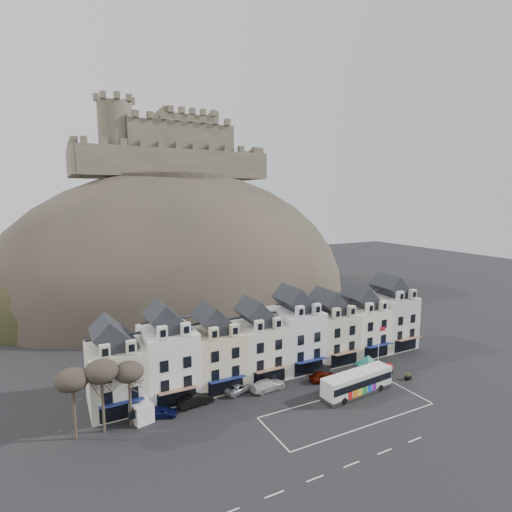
{
  "coord_description": "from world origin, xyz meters",
  "views": [
    {
      "loc": [
        -29.94,
        -35.32,
        26.68
      ],
      "look_at": [
        0.59,
        24.0,
        16.95
      ],
      "focal_mm": 28.0,
      "sensor_mm": 36.0,
      "label": 1
    }
  ],
  "objects": [
    {
      "name": "castle",
      "position": [
        0.51,
        75.93,
        40.19
      ],
      "size": [
        50.2,
        22.2,
        22.0
      ],
      "color": "brown",
      "rests_on": "ground"
    },
    {
      "name": "planter_east",
      "position": [
        15.65,
        4.02,
        0.5
      ],
      "size": [
        1.12,
        0.73,
        1.05
      ],
      "rotation": [
        0.0,
        0.0,
        0.18
      ],
      "color": "black",
      "rests_on": "ground"
    },
    {
      "name": "car_charcoal",
      "position": [
        6.0,
        12.0,
        0.61
      ],
      "size": [
        3.91,
        2.66,
        1.22
      ],
      "primitive_type": "imported",
      "rotation": [
        0.0,
        0.0,
        1.98
      ],
      "color": "black",
      "rests_on": "ground"
    },
    {
      "name": "tree_left_far",
      "position": [
        -29.0,
        10.5,
        6.9
      ],
      "size": [
        3.61,
        3.61,
        8.24
      ],
      "color": "#3C3226",
      "rests_on": "ground"
    },
    {
      "name": "bus",
      "position": [
        5.96,
        4.15,
        1.74
      ],
      "size": [
        11.3,
        3.5,
        3.14
      ],
      "rotation": [
        0.0,
        0.0,
        0.08
      ],
      "color": "#262628",
      "rests_on": "ground"
    },
    {
      "name": "townhouse_terrace",
      "position": [
        0.15,
        15.97,
        5.3
      ],
      "size": [
        54.4,
        9.35,
        11.8
      ],
      "color": "beige",
      "rests_on": "ground"
    },
    {
      "name": "car_silver",
      "position": [
        -8.25,
        12.0,
        0.61
      ],
      "size": [
        4.73,
        3.21,
        1.22
      ],
      "primitive_type": "imported",
      "rotation": [
        0.0,
        0.0,
        1.87
      ],
      "color": "#A1A5A9",
      "rests_on": "ground"
    },
    {
      "name": "flagpole",
      "position": [
        13.47,
        7.87,
        4.28
      ],
      "size": [
        1.08,
        0.24,
        7.5
      ],
      "rotation": [
        0.0,
        0.0,
        -0.16
      ],
      "color": "silver",
      "rests_on": "ground"
    },
    {
      "name": "tree_left_near",
      "position": [
        -23.0,
        10.5,
        6.55
      ],
      "size": [
        3.43,
        3.43,
        7.84
      ],
      "color": "#3C3226",
      "rests_on": "ground"
    },
    {
      "name": "white_van",
      "position": [
        -21.97,
        12.0,
        1.14
      ],
      "size": [
        3.22,
        5.34,
        2.27
      ],
      "rotation": [
        0.0,
        0.0,
        0.22
      ],
      "color": "white",
      "rests_on": "ground"
    },
    {
      "name": "planter_west",
      "position": [
        14.21,
        6.71,
        0.43
      ],
      "size": [
        0.95,
        0.63,
        0.9
      ],
      "rotation": [
        0.0,
        0.0,
        -0.14
      ],
      "color": "black",
      "rests_on": "ground"
    },
    {
      "name": "car_black",
      "position": [
        -14.8,
        11.38,
        0.79
      ],
      "size": [
        4.93,
        2.15,
        1.58
      ],
      "primitive_type": "imported",
      "rotation": [
        0.0,
        0.0,
        1.67
      ],
      "color": "black",
      "rests_on": "ground"
    },
    {
      "name": "coach_bay_markings",
      "position": [
        2.0,
        1.25,
        0.0
      ],
      "size": [
        22.0,
        7.5,
        0.01
      ],
      "primitive_type": "cube",
      "color": "silver",
      "rests_on": "ground"
    },
    {
      "name": "castle_hill",
      "position": [
        1.25,
        68.95,
        0.11
      ],
      "size": [
        100.0,
        76.0,
        68.0
      ],
      "color": "#332F27",
      "rests_on": "ground"
    },
    {
      "name": "ground",
      "position": [
        0.0,
        0.0,
        0.0
      ],
      "size": [
        300.0,
        300.0,
        0.0
      ],
      "primitive_type": "plane",
      "color": "black",
      "rests_on": "ground"
    },
    {
      "name": "car_maroon",
      "position": [
        4.25,
        9.5,
        0.72
      ],
      "size": [
        4.25,
        1.81,
        1.43
      ],
      "primitive_type": "imported",
      "rotation": [
        0.0,
        0.0,
        1.54
      ],
      "color": "#561204",
      "rests_on": "ground"
    },
    {
      "name": "red_buoy",
      "position": [
        14.47,
        6.78,
        0.88
      ],
      "size": [
        1.52,
        1.52,
        1.72
      ],
      "rotation": [
        0.0,
        0.0,
        0.4
      ],
      "color": "black",
      "rests_on": "ground"
    },
    {
      "name": "car_white",
      "position": [
        -4.4,
        10.71,
        0.76
      ],
      "size": [
        5.38,
        2.55,
        1.51
      ],
      "primitive_type": "imported",
      "rotation": [
        0.0,
        0.0,
        1.65
      ],
      "color": "silver",
      "rests_on": "ground"
    },
    {
      "name": "tree_left_mid",
      "position": [
        -26.0,
        10.5,
        7.24
      ],
      "size": [
        3.78,
        3.78,
        8.64
      ],
      "color": "#3C3226",
      "rests_on": "ground"
    },
    {
      "name": "bus_shelter",
      "position": [
        10.22,
        6.7,
        2.98
      ],
      "size": [
        6.06,
        6.06,
        3.84
      ],
      "rotation": [
        0.0,
        0.0,
        0.02
      ],
      "color": "#10301F",
      "rests_on": "ground"
    },
    {
      "name": "car_navy",
      "position": [
        -19.43,
        10.66,
        0.67
      ],
      "size": [
        4.22,
        2.95,
        1.33
      ],
      "primitive_type": "imported",
      "rotation": [
        0.0,
        0.0,
        1.18
      ],
      "color": "#0B113A",
      "rests_on": "ground"
    }
  ]
}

